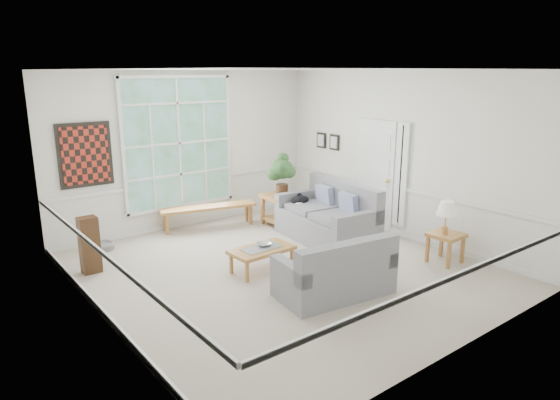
# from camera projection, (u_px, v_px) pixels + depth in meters

# --- Properties ---
(floor) EXTENTS (5.50, 6.00, 0.01)m
(floor) POSITION_uv_depth(u_px,v_px,m) (283.00, 269.00, 7.74)
(floor) COLOR #ADA192
(floor) RESTS_ON ground
(ceiling) EXTENTS (5.50, 6.00, 0.02)m
(ceiling) POSITION_uv_depth(u_px,v_px,m) (283.00, 69.00, 6.99)
(ceiling) COLOR white
(ceiling) RESTS_ON ground
(wall_back) EXTENTS (5.50, 0.02, 3.00)m
(wall_back) POSITION_uv_depth(u_px,v_px,m) (188.00, 150.00, 9.66)
(wall_back) COLOR white
(wall_back) RESTS_ON ground
(wall_front) EXTENTS (5.50, 0.02, 3.00)m
(wall_front) POSITION_uv_depth(u_px,v_px,m) (464.00, 221.00, 5.07)
(wall_front) COLOR white
(wall_front) RESTS_ON ground
(wall_left) EXTENTS (0.02, 6.00, 3.00)m
(wall_left) POSITION_uv_depth(u_px,v_px,m) (95.00, 204.00, 5.74)
(wall_left) COLOR white
(wall_left) RESTS_ON ground
(wall_right) EXTENTS (0.02, 6.00, 3.00)m
(wall_right) POSITION_uv_depth(u_px,v_px,m) (403.00, 156.00, 8.99)
(wall_right) COLOR white
(wall_right) RESTS_ON ground
(window_back) EXTENTS (2.30, 0.08, 2.40)m
(window_back) POSITION_uv_depth(u_px,v_px,m) (179.00, 143.00, 9.48)
(window_back) COLOR white
(window_back) RESTS_ON wall_back
(entry_door) EXTENTS (0.08, 0.90, 2.10)m
(entry_door) POSITION_uv_depth(u_px,v_px,m) (375.00, 175.00, 9.54)
(entry_door) COLOR white
(entry_door) RESTS_ON floor
(door_sidelight) EXTENTS (0.08, 0.26, 1.90)m
(door_sidelight) POSITION_uv_depth(u_px,v_px,m) (402.00, 175.00, 9.03)
(door_sidelight) COLOR white
(door_sidelight) RESTS_ON wall_right
(wall_art) EXTENTS (0.90, 0.06, 1.10)m
(wall_art) POSITION_uv_depth(u_px,v_px,m) (85.00, 155.00, 8.45)
(wall_art) COLOR #5C1B13
(wall_art) RESTS_ON wall_back
(wall_frame_near) EXTENTS (0.04, 0.26, 0.32)m
(wall_frame_near) POSITION_uv_depth(u_px,v_px,m) (334.00, 142.00, 10.30)
(wall_frame_near) COLOR black
(wall_frame_near) RESTS_ON wall_right
(wall_frame_far) EXTENTS (0.04, 0.26, 0.32)m
(wall_frame_far) POSITION_uv_depth(u_px,v_px,m) (321.00, 140.00, 10.60)
(wall_frame_far) COLOR black
(wall_frame_far) RESTS_ON wall_right
(loveseat_right) EXTENTS (1.21, 2.04, 1.05)m
(loveseat_right) POSITION_uv_depth(u_px,v_px,m) (326.00, 212.00, 8.92)
(loveseat_right) COLOR slate
(loveseat_right) RESTS_ON floor
(loveseat_front) EXTENTS (1.66, 1.01, 0.84)m
(loveseat_front) POSITION_uv_depth(u_px,v_px,m) (334.00, 265.00, 6.77)
(loveseat_front) COLOR slate
(loveseat_front) RESTS_ON floor
(coffee_table) EXTENTS (1.00, 0.56, 0.37)m
(coffee_table) POSITION_uv_depth(u_px,v_px,m) (262.00, 259.00, 7.63)
(coffee_table) COLOR #A97036
(coffee_table) RESTS_ON floor
(pewter_bowl) EXTENTS (0.29, 0.29, 0.07)m
(pewter_bowl) POSITION_uv_depth(u_px,v_px,m) (264.00, 244.00, 7.66)
(pewter_bowl) COLOR #949499
(pewter_bowl) RESTS_ON coffee_table
(window_bench) EXTENTS (1.89, 0.82, 0.43)m
(window_bench) POSITION_uv_depth(u_px,v_px,m) (209.00, 217.00, 9.73)
(window_bench) COLOR #A97036
(window_bench) RESTS_ON floor
(end_table) EXTENTS (0.66, 0.66, 0.62)m
(end_table) POSITION_uv_depth(u_px,v_px,m) (280.00, 210.00, 9.88)
(end_table) COLOR #A97036
(end_table) RESTS_ON floor
(houseplant) EXTENTS (0.61, 0.61, 0.83)m
(houseplant) POSITION_uv_depth(u_px,v_px,m) (282.00, 174.00, 9.71)
(houseplant) COLOR #2A5025
(houseplant) RESTS_ON end_table
(side_table) EXTENTS (0.49, 0.49, 0.49)m
(side_table) POSITION_uv_depth(u_px,v_px,m) (445.00, 248.00, 7.95)
(side_table) COLOR #A97036
(side_table) RESTS_ON floor
(table_lamp) EXTENTS (0.37, 0.37, 0.53)m
(table_lamp) POSITION_uv_depth(u_px,v_px,m) (446.00, 218.00, 7.80)
(table_lamp) COLOR white
(table_lamp) RESTS_ON side_table
(pet_bed) EXTENTS (0.55, 0.55, 0.12)m
(pet_bed) POSITION_uv_depth(u_px,v_px,m) (103.00, 246.00, 8.57)
(pet_bed) COLOR slate
(pet_bed) RESTS_ON floor
(floor_speaker) EXTENTS (0.27, 0.22, 0.88)m
(floor_speaker) POSITION_uv_depth(u_px,v_px,m) (89.00, 245.00, 7.51)
(floor_speaker) COLOR #392313
(floor_speaker) RESTS_ON floor
(cat) EXTENTS (0.44, 0.35, 0.18)m
(cat) POSITION_uv_depth(u_px,v_px,m) (300.00, 200.00, 9.41)
(cat) COLOR black
(cat) RESTS_ON loveseat_right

